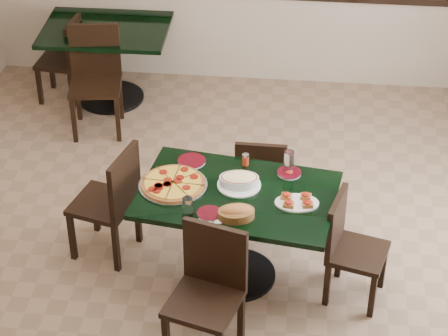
# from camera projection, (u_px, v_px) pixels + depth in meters

# --- Properties ---
(floor) EXTENTS (5.50, 5.50, 0.00)m
(floor) POSITION_uv_depth(u_px,v_px,m) (216.00, 254.00, 6.55)
(floor) COLOR brown
(floor) RESTS_ON ground
(room_shell) EXTENTS (5.50, 5.50, 5.50)m
(room_shell) POSITION_uv_depth(u_px,v_px,m) (362.00, 19.00, 7.21)
(room_shell) COLOR silver
(room_shell) RESTS_ON floor
(main_table) EXTENTS (1.44, 1.03, 0.75)m
(main_table) POSITION_uv_depth(u_px,v_px,m) (237.00, 214.00, 6.02)
(main_table) COLOR black
(main_table) RESTS_ON floor
(back_table) EXTENTS (1.17, 0.86, 0.75)m
(back_table) POSITION_uv_depth(u_px,v_px,m) (107.00, 50.00, 8.16)
(back_table) COLOR black
(back_table) RESTS_ON floor
(chair_far) EXTENTS (0.38, 0.38, 0.82)m
(chair_far) POSITION_uv_depth(u_px,v_px,m) (261.00, 178.00, 6.58)
(chair_far) COLOR black
(chair_far) RESTS_ON floor
(chair_near) EXTENTS (0.53, 0.53, 0.92)m
(chair_near) POSITION_uv_depth(u_px,v_px,m) (209.00, 285.00, 5.51)
(chair_near) COLOR black
(chair_near) RESTS_ON floor
(chair_right) EXTENTS (0.47, 0.47, 0.81)m
(chair_right) POSITION_uv_depth(u_px,v_px,m) (348.00, 244.00, 5.95)
(chair_right) COLOR black
(chair_right) RESTS_ON floor
(chair_left) EXTENTS (0.52, 0.52, 0.90)m
(chair_left) POSITION_uv_depth(u_px,v_px,m) (113.00, 198.00, 6.28)
(chair_left) COLOR black
(chair_left) RESTS_ON floor
(back_chair_near) EXTENTS (0.51, 0.51, 0.96)m
(back_chair_near) POSITION_uv_depth(u_px,v_px,m) (95.00, 73.00, 7.76)
(back_chair_near) COLOR black
(back_chair_near) RESTS_ON floor
(back_chair_left) EXTENTS (0.42, 0.42, 0.82)m
(back_chair_left) POSITION_uv_depth(u_px,v_px,m) (66.00, 56.00, 8.21)
(back_chair_left) COLOR black
(back_chair_left) RESTS_ON floor
(pepperoni_pizza) EXTENTS (0.47, 0.47, 0.04)m
(pepperoni_pizza) POSITION_uv_depth(u_px,v_px,m) (173.00, 184.00, 5.98)
(pepperoni_pizza) COLOR #B5B6BD
(pepperoni_pizza) RESTS_ON main_table
(lasagna_casserole) EXTENTS (0.30, 0.30, 0.09)m
(lasagna_casserole) POSITION_uv_depth(u_px,v_px,m) (239.00, 180.00, 5.96)
(lasagna_casserole) COLOR silver
(lasagna_casserole) RESTS_ON main_table
(bread_basket) EXTENTS (0.27, 0.22, 0.10)m
(bread_basket) POSITION_uv_depth(u_px,v_px,m) (236.00, 213.00, 5.67)
(bread_basket) COLOR brown
(bread_basket) RESTS_ON main_table
(bruschetta_platter) EXTENTS (0.31, 0.22, 0.05)m
(bruschetta_platter) POSITION_uv_depth(u_px,v_px,m) (297.00, 201.00, 5.80)
(bruschetta_platter) COLOR silver
(bruschetta_platter) RESTS_ON main_table
(side_plate_near) EXTENTS (0.17, 0.17, 0.02)m
(side_plate_near) POSITION_uv_depth(u_px,v_px,m) (209.00, 213.00, 5.72)
(side_plate_near) COLOR silver
(side_plate_near) RESTS_ON main_table
(side_plate_far_r) EXTENTS (0.17, 0.17, 0.03)m
(side_plate_far_r) POSITION_uv_depth(u_px,v_px,m) (289.00, 173.00, 6.10)
(side_plate_far_r) COLOR silver
(side_plate_far_r) RESTS_ON main_table
(side_plate_far_l) EXTENTS (0.20, 0.20, 0.02)m
(side_plate_far_l) POSITION_uv_depth(u_px,v_px,m) (192.00, 161.00, 6.22)
(side_plate_far_l) COLOR silver
(side_plate_far_l) RESTS_ON main_table
(napkin_setting) EXTENTS (0.16, 0.16, 0.01)m
(napkin_setting) POSITION_uv_depth(u_px,v_px,m) (210.00, 216.00, 5.70)
(napkin_setting) COLOR silver
(napkin_setting) RESTS_ON main_table
(water_glass_a) EXTENTS (0.07, 0.07, 0.16)m
(water_glass_a) POSITION_uv_depth(u_px,v_px,m) (289.00, 161.00, 6.09)
(water_glass_a) COLOR silver
(water_glass_a) RESTS_ON main_table
(water_glass_b) EXTENTS (0.07, 0.07, 0.14)m
(water_glass_b) POSITION_uv_depth(u_px,v_px,m) (188.00, 207.00, 5.67)
(water_glass_b) COLOR silver
(water_glass_b) RESTS_ON main_table
(pepper_shaker) EXTENTS (0.05, 0.05, 0.08)m
(pepper_shaker) POSITION_uv_depth(u_px,v_px,m) (246.00, 159.00, 6.18)
(pepper_shaker) COLOR #B53113
(pepper_shaker) RESTS_ON main_table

